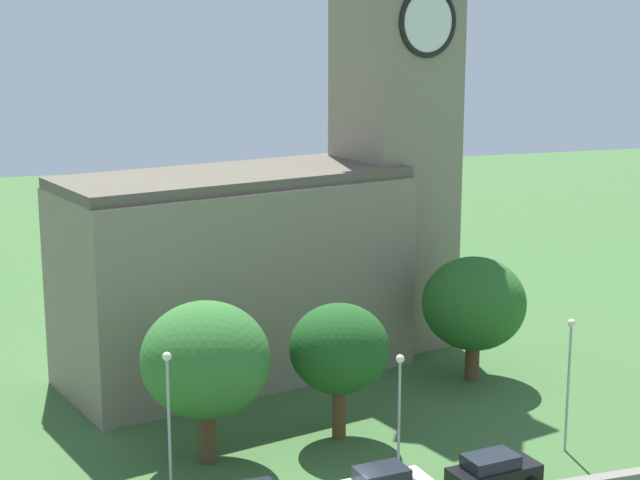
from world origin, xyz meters
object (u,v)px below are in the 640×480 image
tree_riverside_west (206,360)px  church (293,215)px  streetlamp_west_mid (169,407)px  car_black (493,471)px  tree_riverside_east (474,304)px  streetlamp_east_mid (569,364)px  streetlamp_central (399,396)px  tree_by_tower (339,349)px

tree_riverside_west → church: bearing=57.6°
church → streetlamp_west_mid: size_ratio=4.14×
car_black → tree_riverside_east: tree_riverside_east is taller
streetlamp_west_mid → tree_riverside_west: (2.79, 4.73, 0.47)m
tree_riverside_east → streetlamp_east_mid: bearing=-91.5°
streetlamp_west_mid → streetlamp_east_mid: size_ratio=1.06×
car_black → streetlamp_central: (-4.12, 2.42, 3.58)m
streetlamp_west_mid → tree_riverside_east: 24.95m
streetlamp_east_mid → tree_riverside_west: bearing=166.0°
car_black → streetlamp_east_mid: streetlamp_east_mid is taller
streetlamp_east_mid → tree_riverside_east: 11.94m
streetlamp_central → car_black: bearing=-30.4°
streetlamp_east_mid → car_black: bearing=-154.2°
streetlamp_central → tree_riverside_east: tree_riverside_east is taller
car_black → tree_by_tower: 10.77m
church → streetlamp_east_mid: size_ratio=4.38×
church → tree_by_tower: church is taller
streetlamp_west_mid → tree_riverside_west: 5.52m
church → streetlamp_central: (-0.30, -19.42, -5.71)m
streetlamp_east_mid → tree_riverside_west: size_ratio=0.85×
streetlamp_central → tree_by_tower: size_ratio=0.86×
streetlamp_west_mid → streetlamp_central: size_ratio=1.18×
car_black → tree_riverside_west: (-12.93, 7.52, 4.75)m
car_black → streetlamp_east_mid: (5.86, 2.84, 4.04)m
streetlamp_central → streetlamp_east_mid: (9.99, 0.41, 0.46)m
car_black → streetlamp_west_mid: bearing=169.9°
streetlamp_central → tree_by_tower: bearing=100.9°
tree_by_tower → tree_riverside_east: 13.11m
car_black → tree_riverside_west: size_ratio=0.56×
church → tree_riverside_west: church is taller
tree_riverside_east → tree_riverside_west: bearing=-159.2°
church → tree_by_tower: 14.46m
streetlamp_east_mid → tree_by_tower: 12.42m
streetlamp_central → streetlamp_east_mid: bearing=2.4°
streetlamp_central → tree_riverside_west: bearing=149.9°
tree_riverside_west → tree_by_tower: bearing=6.1°
church → streetlamp_east_mid: church is taller
streetlamp_west_mid → tree_riverside_east: bearing=28.7°
streetlamp_central → streetlamp_east_mid: streetlamp_east_mid is taller
tree_by_tower → tree_riverside_west: bearing=-173.9°
tree_riverside_east → streetlamp_central: bearing=-129.8°
streetlamp_east_mid → tree_riverside_west: 19.38m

